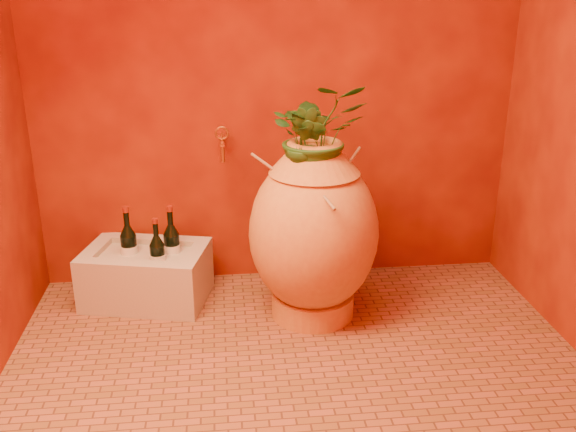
{
  "coord_description": "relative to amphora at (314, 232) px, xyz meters",
  "views": [
    {
      "loc": [
        -0.3,
        -2.28,
        1.56
      ],
      "look_at": [
        -0.01,
        0.35,
        0.58
      ],
      "focal_mm": 40.0,
      "sensor_mm": 36.0,
      "label": 1
    }
  ],
  "objects": [
    {
      "name": "amphora",
      "position": [
        0.0,
        0.0,
        0.0
      ],
      "size": [
        0.74,
        0.74,
        0.88
      ],
      "rotation": [
        0.0,
        0.0,
        0.24
      ],
      "color": "#C18436",
      "rests_on": "floor"
    },
    {
      "name": "wall_tap",
      "position": [
        -0.41,
        0.41,
        0.35
      ],
      "size": [
        0.07,
        0.15,
        0.17
      ],
      "color": "#B16F28",
      "rests_on": "wall_back"
    },
    {
      "name": "floor",
      "position": [
        -0.13,
        -0.51,
        -0.44
      ],
      "size": [
        2.5,
        2.5,
        0.0
      ],
      "primitive_type": "plane",
      "color": "brown",
      "rests_on": "ground"
    },
    {
      "name": "wine_bottle_a",
      "position": [
        -0.69,
        0.26,
        -0.16
      ],
      "size": [
        0.08,
        0.08,
        0.34
      ],
      "color": "black",
      "rests_on": "stone_basin"
    },
    {
      "name": "wall_back",
      "position": [
        -0.13,
        0.49,
        0.81
      ],
      "size": [
        2.5,
        0.02,
        2.5
      ],
      "primitive_type": "cube",
      "color": "#5B0D05",
      "rests_on": "ground"
    },
    {
      "name": "plant_side",
      "position": [
        -0.04,
        -0.07,
        0.44
      ],
      "size": [
        0.24,
        0.25,
        0.36
      ],
      "primitive_type": "imported",
      "rotation": [
        0.0,
        0.0,
        -0.9
      ],
      "color": "#1E4B1A",
      "rests_on": "amphora"
    },
    {
      "name": "wine_bottle_c",
      "position": [
        -0.9,
        0.27,
        -0.16
      ],
      "size": [
        0.08,
        0.08,
        0.34
      ],
      "color": "black",
      "rests_on": "stone_basin"
    },
    {
      "name": "wine_bottle_b",
      "position": [
        -0.75,
        0.17,
        -0.17
      ],
      "size": [
        0.08,
        0.08,
        0.32
      ],
      "color": "black",
      "rests_on": "stone_basin"
    },
    {
      "name": "plant_main",
      "position": [
        0.01,
        0.01,
        0.47
      ],
      "size": [
        0.46,
        0.41,
        0.47
      ],
      "primitive_type": "imported",
      "rotation": [
        0.0,
        0.0,
        0.1
      ],
      "color": "#1E4B1A",
      "rests_on": "amphora"
    },
    {
      "name": "stone_basin",
      "position": [
        -0.82,
        0.24,
        -0.3
      ],
      "size": [
        0.68,
        0.54,
        0.28
      ],
      "rotation": [
        0.0,
        0.0,
        -0.23
      ],
      "color": "#BBB39B",
      "rests_on": "floor"
    }
  ]
}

